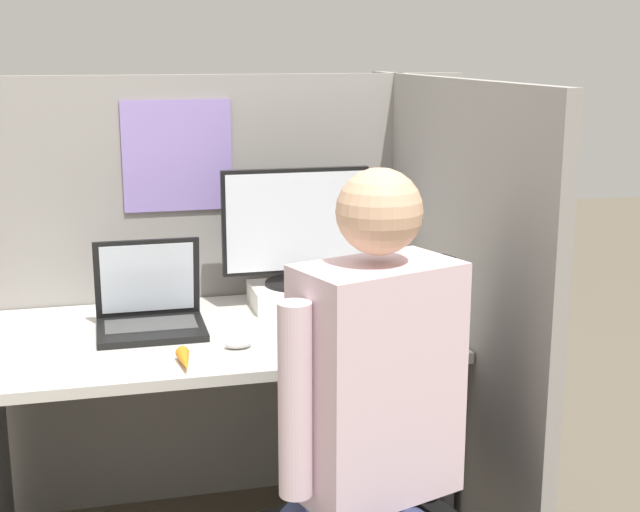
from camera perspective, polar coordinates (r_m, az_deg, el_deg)
The scene contains 11 objects.
cubicle_panel_back at distance 2.99m, azimuth -7.95°, elevation -2.39°, with size 1.83×0.05×1.44m.
cubicle_panel_right at distance 2.72m, azimuth 7.87°, elevation -4.07°, with size 0.04×1.38×1.44m.
desk at distance 2.68m, azimuth -6.89°, elevation -8.48°, with size 1.33×0.73×0.71m.
paper_box at distance 2.84m, azimuth -1.51°, elevation -2.52°, with size 0.29×0.21×0.07m.
monitor at distance 2.80m, azimuth -1.55°, elevation 1.82°, with size 0.47×0.20×0.37m.
laptop at distance 2.64m, azimuth -10.82°, elevation -3.61°, with size 0.31×0.25×0.26m.
mouse at distance 2.46m, azimuth -5.25°, elevation -5.56°, with size 0.08×0.05×0.03m.
stapler at distance 2.73m, azimuth 5.82°, elevation -3.49°, with size 0.04×0.12×0.05m.
carrot_toy at distance 2.34m, azimuth -8.66°, elevation -6.62°, with size 0.04×0.15×0.04m.
office_chair at distance 2.16m, azimuth 3.58°, elevation -14.69°, with size 0.59×0.63×1.01m.
person at distance 1.92m, azimuth 3.58°, elevation -10.97°, with size 0.46×0.50×1.28m.
Camera 1 is at (-0.29, -2.11, 1.52)m, focal length 50.00 mm.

